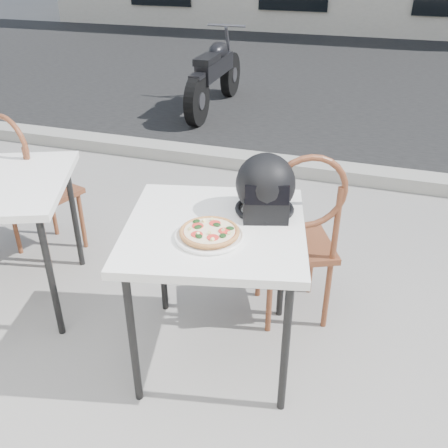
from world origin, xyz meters
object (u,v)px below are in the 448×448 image
(plate, at_px, (210,236))
(helmet, at_px, (265,188))
(pizza, at_px, (210,232))
(motorcycle, at_px, (215,76))
(cafe_chair_main, at_px, (299,231))
(cafe_chair_side, at_px, (30,180))
(cafe_table_main, at_px, (215,238))

(plate, xyz_separation_m, helmet, (0.17, 0.30, 0.12))
(pizza, distance_m, motorcycle, 4.53)
(helmet, distance_m, cafe_chair_main, 0.41)
(cafe_chair_side, bearing_deg, pizza, 172.85)
(cafe_table_main, xyz_separation_m, helmet, (0.18, 0.19, 0.20))
(helmet, bearing_deg, pizza, -136.57)
(pizza, xyz_separation_m, helmet, (0.17, 0.30, 0.10))
(cafe_table_main, relative_size, helmet, 2.71)
(cafe_table_main, xyz_separation_m, cafe_chair_main, (0.33, 0.39, -0.12))
(cafe_table_main, relative_size, cafe_chair_side, 0.95)
(cafe_chair_main, bearing_deg, motorcycle, -89.78)
(plate, relative_size, helmet, 0.93)
(helmet, distance_m, motorcycle, 4.32)
(cafe_chair_side, bearing_deg, helmet, -175.18)
(cafe_chair_side, bearing_deg, motorcycle, -73.58)
(pizza, distance_m, helmet, 0.36)
(cafe_table_main, relative_size, plate, 2.90)
(plate, relative_size, pizza, 1.23)
(pizza, xyz_separation_m, cafe_chair_side, (-1.45, 0.64, -0.23))
(cafe_chair_side, bearing_deg, cafe_chair_main, -167.72)
(plate, distance_m, helmet, 0.37)
(cafe_table_main, height_order, plate, plate)
(helmet, xyz_separation_m, cafe_chair_main, (0.15, 0.20, -0.32))
(cafe_table_main, bearing_deg, cafe_chair_main, 50.05)
(pizza, relative_size, motorcycle, 0.14)
(cafe_table_main, distance_m, cafe_chair_main, 0.53)
(pizza, bearing_deg, cafe_table_main, 96.77)
(cafe_table_main, xyz_separation_m, pizza, (0.01, -0.11, 0.10))
(helmet, relative_size, cafe_chair_main, 0.35)
(plate, height_order, pizza, pizza)
(pizza, distance_m, cafe_chair_main, 0.64)
(cafe_table_main, bearing_deg, pizza, -83.23)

